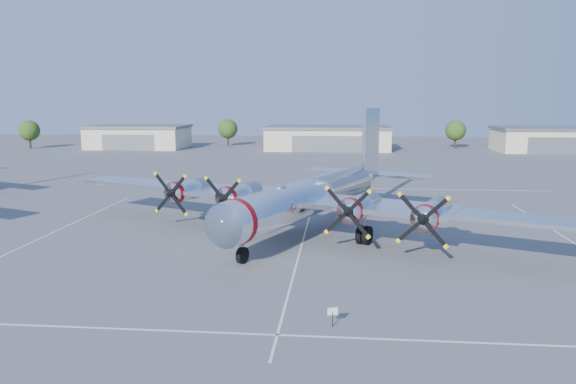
# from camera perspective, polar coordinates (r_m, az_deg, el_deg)

# --- Properties ---
(ground) EXTENTS (260.00, 260.00, 0.00)m
(ground) POSITION_cam_1_polar(r_m,az_deg,el_deg) (49.55, 1.77, -4.06)
(ground) COLOR #565659
(ground) RESTS_ON ground
(parking_lines) EXTENTS (60.00, 50.08, 0.01)m
(parking_lines) POSITION_cam_1_polar(r_m,az_deg,el_deg) (47.85, 1.64, -4.54)
(parking_lines) COLOR silver
(parking_lines) RESTS_ON ground
(hangar_west) EXTENTS (22.60, 14.60, 5.40)m
(hangar_west) POSITION_cam_1_polar(r_m,az_deg,el_deg) (138.90, -14.93, 5.46)
(hangar_west) COLOR beige
(hangar_west) RESTS_ON ground
(hangar_center) EXTENTS (28.60, 14.60, 5.40)m
(hangar_center) POSITION_cam_1_polar(r_m,az_deg,el_deg) (130.38, 4.06, 5.52)
(hangar_center) COLOR beige
(hangar_center) RESTS_ON ground
(hangar_east) EXTENTS (20.60, 14.60, 5.40)m
(hangar_east) POSITION_cam_1_polar(r_m,az_deg,el_deg) (137.91, 24.50, 4.91)
(hangar_east) COLOR beige
(hangar_east) RESTS_ON ground
(tree_far_west) EXTENTS (4.80, 4.80, 6.64)m
(tree_far_west) POSITION_cam_1_polar(r_m,az_deg,el_deg) (145.87, -24.80, 5.68)
(tree_far_west) COLOR #382619
(tree_far_west) RESTS_ON ground
(tree_west) EXTENTS (4.80, 4.80, 6.64)m
(tree_west) POSITION_cam_1_polar(r_m,az_deg,el_deg) (141.08, -6.13, 6.40)
(tree_west) COLOR #382619
(tree_west) RESTS_ON ground
(tree_east) EXTENTS (4.80, 4.80, 6.64)m
(tree_east) POSITION_cam_1_polar(r_m,az_deg,el_deg) (138.94, 16.66, 6.01)
(tree_east) COLOR #382619
(tree_east) RESTS_ON ground
(main_bomber_b29) EXTENTS (57.00, 49.17, 10.59)m
(main_bomber_b29) POSITION_cam_1_polar(r_m,az_deg,el_deg) (49.81, 2.53, -4.00)
(main_bomber_b29) COLOR white
(main_bomber_b29) RESTS_ON ground
(info_placard) EXTENTS (0.53, 0.17, 1.04)m
(info_placard) POSITION_cam_1_polar(r_m,az_deg,el_deg) (29.43, 4.55, -12.19)
(info_placard) COLOR black
(info_placard) RESTS_ON ground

